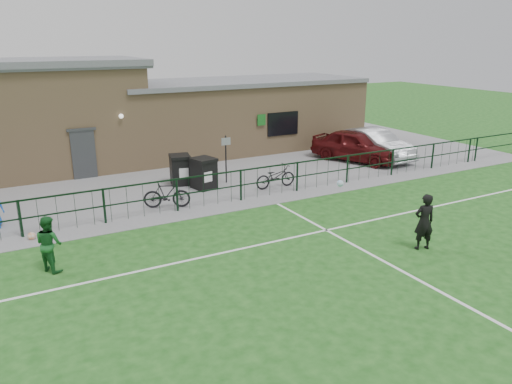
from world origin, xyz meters
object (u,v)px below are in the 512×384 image
car_maroon (356,146)px  ball_ground (32,236)px  sign_post (226,159)px  car_silver (374,144)px  bicycle_d (167,194)px  bicycle_e (275,177)px  outfield_player (49,244)px  wheelie_bin_right (180,171)px  wheelie_bin_left (204,174)px

car_maroon → ball_ground: bearing=169.7°
sign_post → car_maroon: bearing=3.6°
car_silver → bicycle_d: (-11.61, -2.32, -0.24)m
car_maroon → car_silver: (1.08, -0.04, -0.02)m
ball_ground → bicycle_e: bearing=7.0°
bicycle_e → outfield_player: outfield_player is taller
sign_post → wheelie_bin_right: bearing=157.9°
outfield_player → bicycle_e: bearing=-98.2°
outfield_player → ball_ground: outfield_player is taller
ball_ground → bicycle_d: bearing=10.6°
bicycle_d → car_maroon: bearing=-54.5°
wheelie_bin_right → car_maroon: bearing=10.1°
wheelie_bin_right → bicycle_d: (-1.48, -2.63, -0.08)m
car_maroon → outfield_player: car_maroon is taller
wheelie_bin_right → car_maroon: (9.05, -0.27, 0.18)m
car_silver → bicycle_d: car_silver is taller
bicycle_d → outfield_player: bearing=150.5°
car_maroon → outfield_player: bearing=178.7°
bicycle_d → ball_ground: bearing=123.4°
car_silver → bicycle_e: 7.24m
car_silver → outfield_player: size_ratio=3.00×
outfield_player → ball_ground: 2.57m
wheelie_bin_right → sign_post: size_ratio=0.57×
car_maroon → car_silver: size_ratio=0.99×
bicycle_d → bicycle_e: bicycle_d is taller
car_silver → bicycle_e: car_silver is taller
car_silver → wheelie_bin_right: bearing=174.8°
sign_post → wheelie_bin_left: bearing=-164.2°
car_maroon → outfield_player: 15.90m
car_silver → bicycle_e: bearing=-167.1°
ball_ground → wheelie_bin_left: bearing=20.1°
car_maroon → bicycle_d: size_ratio=2.68×
car_silver → bicycle_e: (-6.94, -2.04, -0.28)m
wheelie_bin_left → ball_ground: (-6.67, -2.44, -0.48)m
bicycle_e → car_maroon: bearing=-70.2°
sign_post → outfield_player: (-7.57, -5.24, -0.27)m
bicycle_d → outfield_player: size_ratio=1.11×
wheelie_bin_left → ball_ground: wheelie_bin_left is taller
bicycle_e → car_silver: bearing=-73.4°
bicycle_d → outfield_player: (-4.32, -3.33, 0.23)m
wheelie_bin_left → bicycle_e: 2.89m
wheelie_bin_right → wheelie_bin_left: bearing=-47.7°
wheelie_bin_right → ball_ground: 7.00m
wheelie_bin_right → car_silver: (10.13, -0.31, 0.17)m
bicycle_e → ball_ground: 9.32m
bicycle_d → bicycle_e: size_ratio=0.94×
car_maroon → ball_ground: 15.46m
sign_post → outfield_player: sign_post is taller
wheelie_bin_left → sign_post: sign_post is taller
wheelie_bin_left → wheelie_bin_right: (-0.61, 1.04, -0.01)m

